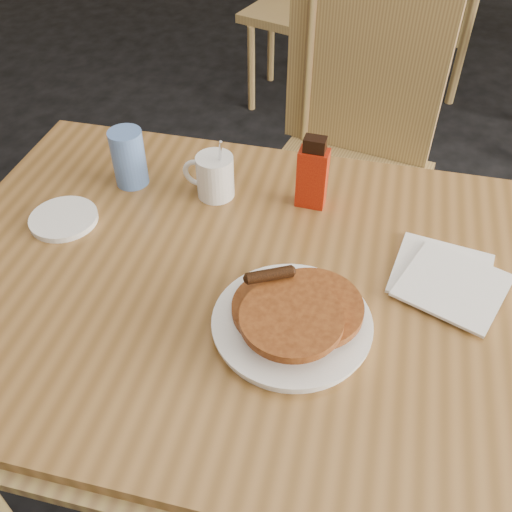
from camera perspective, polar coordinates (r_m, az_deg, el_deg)
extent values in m
plane|color=black|center=(1.61, -1.01, -22.14)|extent=(10.00, 10.00, 0.00)
cube|color=olive|center=(1.02, 1.25, -3.20)|extent=(1.29, 0.91, 0.04)
cube|color=#A48A4D|center=(1.03, 1.24, -3.77)|extent=(1.34, 0.96, 0.02)
cylinder|color=#A48A4D|center=(3.11, 20.24, 20.00)|extent=(0.04, 0.04, 0.71)
cube|color=#A48A4D|center=(1.67, 8.39, 6.52)|extent=(0.50, 0.50, 0.04)
cube|color=#A48A4D|center=(1.70, 10.77, 17.61)|extent=(0.45, 0.09, 0.49)
cylinder|color=#A48A4D|center=(1.73, 0.46, -2.42)|extent=(0.04, 0.04, 0.46)
cylinder|color=#A48A4D|center=(1.96, 13.91, 2.59)|extent=(0.04, 0.04, 0.46)
cube|color=#A48A4D|center=(2.96, 3.96, 23.09)|extent=(0.50, 0.50, 0.04)
cylinder|color=#A48A4D|center=(2.94, -0.47, 18.17)|extent=(0.04, 0.04, 0.42)
cylinder|color=#A48A4D|center=(3.16, 7.70, 19.70)|extent=(0.04, 0.04, 0.42)
cylinder|color=white|center=(0.93, 3.60, -6.82)|extent=(0.25, 0.25, 0.02)
cylinder|color=white|center=(0.92, 3.62, -6.55)|extent=(0.26, 0.26, 0.01)
cylinder|color=brown|center=(0.93, 2.53, -5.25)|extent=(0.16, 0.16, 0.01)
cylinder|color=brown|center=(0.91, 5.62, -5.11)|extent=(0.16, 0.16, 0.01)
cylinder|color=brown|center=(0.87, 3.56, -6.23)|extent=(0.16, 0.16, 0.01)
cylinder|color=#321908|center=(0.91, 1.38, -1.89)|extent=(0.07, 0.06, 0.02)
cylinder|color=white|center=(1.16, -4.10, 7.94)|extent=(0.08, 0.08, 0.09)
torus|color=white|center=(1.18, -5.92, 8.27)|extent=(0.06, 0.01, 0.06)
cylinder|color=black|center=(1.14, -4.19, 9.49)|extent=(0.07, 0.07, 0.01)
cylinder|color=silver|center=(1.14, -3.66, 9.14)|extent=(0.03, 0.04, 0.13)
cube|color=maroon|center=(1.13, 5.64, 7.76)|extent=(0.06, 0.04, 0.13)
cube|color=black|center=(1.09, 5.92, 11.04)|extent=(0.04, 0.03, 0.03)
cube|color=white|center=(1.06, 18.06, -1.63)|extent=(0.18, 0.18, 0.01)
cube|color=white|center=(1.04, 19.11, -2.79)|extent=(0.21, 0.21, 0.01)
cylinder|color=#547CC6|center=(1.22, -12.61, 9.57)|extent=(0.08, 0.08, 0.12)
cylinder|color=white|center=(1.18, -18.68, 3.55)|extent=(0.15, 0.15, 0.01)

